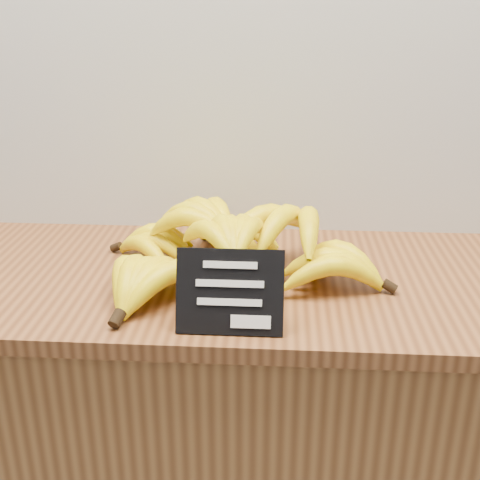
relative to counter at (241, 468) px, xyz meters
The scene contains 4 objects.
counter is the anchor object (origin of this frame).
counter_top 0.47m from the counter, ahead, with size 1.44×0.54×0.03m, color brown.
chalkboard_sign 0.59m from the counter, 91.49° to the right, with size 0.17×0.01×0.14m, color black.
banana_pile 0.54m from the counter, behind, with size 0.58×0.44×0.13m.
Camera 1 is at (0.04, 1.69, 1.42)m, focal length 45.00 mm.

